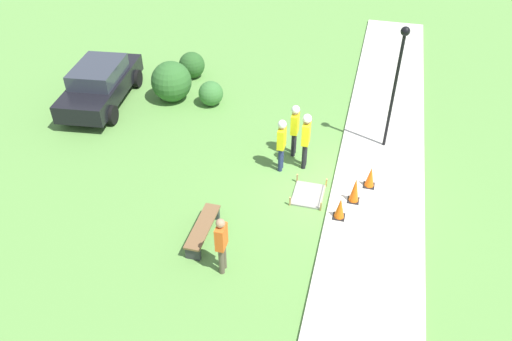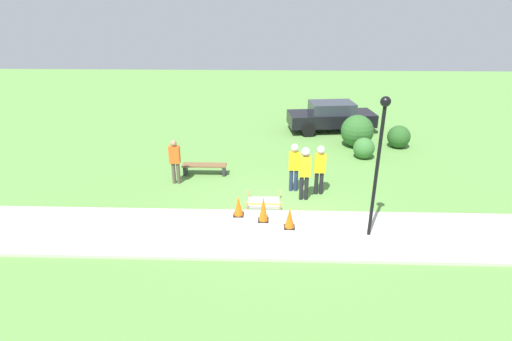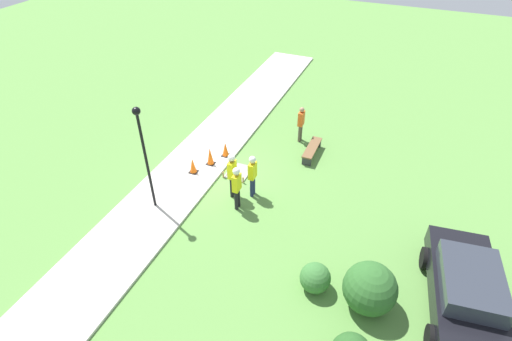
{
  "view_description": "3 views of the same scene",
  "coord_description": "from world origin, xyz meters",
  "px_view_note": "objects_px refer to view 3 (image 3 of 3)",
  "views": [
    {
      "loc": [
        -11.98,
        -0.71,
        9.85
      ],
      "look_at": [
        -1.0,
        2.16,
        1.01
      ],
      "focal_mm": 35.0,
      "sensor_mm": 36.0,
      "label": 1
    },
    {
      "loc": [
        -0.41,
        -11.75,
        6.53
      ],
      "look_at": [
        -0.83,
        1.15,
        1.04
      ],
      "focal_mm": 28.0,
      "sensor_mm": 36.0,
      "label": 2
    },
    {
      "loc": [
        11.58,
        6.5,
        10.32
      ],
      "look_at": [
        0.02,
        1.67,
        0.81
      ],
      "focal_mm": 28.0,
      "sensor_mm": 36.0,
      "label": 3
    }
  ],
  "objects_px": {
    "lamppost_near": "(143,146)",
    "bystander_in_orange_shirt": "(301,122)",
    "worker_supervisor": "(232,171)",
    "traffic_cone_far_patch": "(210,156)",
    "worker_assistant": "(237,184)",
    "traffic_cone_sidewalk_edge": "(193,165)",
    "worker_trainee": "(252,172)",
    "parked_car_black": "(466,292)",
    "park_bench": "(312,149)",
    "traffic_cone_near_patch": "(225,149)"
  },
  "relations": [
    {
      "from": "worker_trainee",
      "to": "traffic_cone_near_patch",
      "type": "bearing_deg",
      "value": -131.86
    },
    {
      "from": "traffic_cone_far_patch",
      "to": "worker_trainee",
      "type": "distance_m",
      "value": 2.73
    },
    {
      "from": "traffic_cone_sidewalk_edge",
      "to": "bystander_in_orange_shirt",
      "type": "bearing_deg",
      "value": 141.71
    },
    {
      "from": "park_bench",
      "to": "lamppost_near",
      "type": "xyz_separation_m",
      "value": [
        5.62,
        -4.52,
        2.49
      ]
    },
    {
      "from": "worker_assistant",
      "to": "lamppost_near",
      "type": "relative_size",
      "value": 0.45
    },
    {
      "from": "park_bench",
      "to": "bystander_in_orange_shirt",
      "type": "distance_m",
      "value": 1.47
    },
    {
      "from": "traffic_cone_near_patch",
      "to": "worker_assistant",
      "type": "relative_size",
      "value": 0.36
    },
    {
      "from": "worker_supervisor",
      "to": "parked_car_black",
      "type": "relative_size",
      "value": 0.41
    },
    {
      "from": "lamppost_near",
      "to": "bystander_in_orange_shirt",
      "type": "bearing_deg",
      "value": 150.98
    },
    {
      "from": "traffic_cone_near_patch",
      "to": "bystander_in_orange_shirt",
      "type": "distance_m",
      "value": 3.74
    },
    {
      "from": "worker_trainee",
      "to": "lamppost_near",
      "type": "bearing_deg",
      "value": -56.38
    },
    {
      "from": "worker_supervisor",
      "to": "worker_trainee",
      "type": "height_order",
      "value": "worker_supervisor"
    },
    {
      "from": "worker_supervisor",
      "to": "bystander_in_orange_shirt",
      "type": "xyz_separation_m",
      "value": [
        -4.82,
        1.21,
        -0.2
      ]
    },
    {
      "from": "worker_supervisor",
      "to": "traffic_cone_sidewalk_edge",
      "type": "bearing_deg",
      "value": -105.71
    },
    {
      "from": "traffic_cone_sidewalk_edge",
      "to": "worker_assistant",
      "type": "distance_m",
      "value": 2.92
    },
    {
      "from": "traffic_cone_far_patch",
      "to": "traffic_cone_sidewalk_edge",
      "type": "bearing_deg",
      "value": -25.65
    },
    {
      "from": "traffic_cone_far_patch",
      "to": "worker_assistant",
      "type": "relative_size",
      "value": 0.44
    },
    {
      "from": "traffic_cone_far_patch",
      "to": "lamppost_near",
      "type": "distance_m",
      "value": 3.98
    },
    {
      "from": "park_bench",
      "to": "worker_assistant",
      "type": "height_order",
      "value": "worker_assistant"
    },
    {
      "from": "worker_trainee",
      "to": "parked_car_black",
      "type": "distance_m",
      "value": 7.96
    },
    {
      "from": "traffic_cone_far_patch",
      "to": "worker_assistant",
      "type": "distance_m",
      "value": 3.03
    },
    {
      "from": "traffic_cone_far_patch",
      "to": "traffic_cone_near_patch",
      "type": "bearing_deg",
      "value": 158.14
    },
    {
      "from": "park_bench",
      "to": "parked_car_black",
      "type": "bearing_deg",
      "value": 46.12
    },
    {
      "from": "bystander_in_orange_shirt",
      "to": "traffic_cone_far_patch",
      "type": "bearing_deg",
      "value": -40.79
    },
    {
      "from": "traffic_cone_near_patch",
      "to": "worker_trainee",
      "type": "distance_m",
      "value": 2.91
    },
    {
      "from": "lamppost_near",
      "to": "park_bench",
      "type": "bearing_deg",
      "value": 141.16
    },
    {
      "from": "traffic_cone_near_patch",
      "to": "worker_assistant",
      "type": "height_order",
      "value": "worker_assistant"
    },
    {
      "from": "bystander_in_orange_shirt",
      "to": "worker_supervisor",
      "type": "bearing_deg",
      "value": -14.12
    },
    {
      "from": "worker_supervisor",
      "to": "park_bench",
      "type": "bearing_deg",
      "value": 151.62
    },
    {
      "from": "bystander_in_orange_shirt",
      "to": "park_bench",
      "type": "bearing_deg",
      "value": 41.86
    },
    {
      "from": "traffic_cone_sidewalk_edge",
      "to": "worker_trainee",
      "type": "bearing_deg",
      "value": 84.54
    },
    {
      "from": "park_bench",
      "to": "traffic_cone_sidewalk_edge",
      "type": "bearing_deg",
      "value": -52.24
    },
    {
      "from": "worker_supervisor",
      "to": "worker_assistant",
      "type": "xyz_separation_m",
      "value": [
        0.58,
        0.46,
        -0.07
      ]
    },
    {
      "from": "traffic_cone_near_patch",
      "to": "lamppost_near",
      "type": "distance_m",
      "value": 4.74
    },
    {
      "from": "bystander_in_orange_shirt",
      "to": "parked_car_black",
      "type": "distance_m",
      "value": 9.89
    },
    {
      "from": "worker_trainee",
      "to": "worker_supervisor",
      "type": "bearing_deg",
      "value": -65.0
    },
    {
      "from": "traffic_cone_sidewalk_edge",
      "to": "park_bench",
      "type": "height_order",
      "value": "traffic_cone_sidewalk_edge"
    },
    {
      "from": "traffic_cone_far_patch",
      "to": "worker_trainee",
      "type": "height_order",
      "value": "worker_trainee"
    },
    {
      "from": "worker_supervisor",
      "to": "traffic_cone_far_patch",
      "type": "bearing_deg",
      "value": -129.07
    },
    {
      "from": "lamppost_near",
      "to": "traffic_cone_sidewalk_edge",
      "type": "bearing_deg",
      "value": 172.36
    },
    {
      "from": "parked_car_black",
      "to": "worker_trainee",
      "type": "bearing_deg",
      "value": -114.77
    },
    {
      "from": "park_bench",
      "to": "worker_assistant",
      "type": "distance_m",
      "value": 4.79
    },
    {
      "from": "park_bench",
      "to": "worker_supervisor",
      "type": "height_order",
      "value": "worker_supervisor"
    },
    {
      "from": "lamppost_near",
      "to": "parked_car_black",
      "type": "xyz_separation_m",
      "value": [
        0.34,
        10.71,
        -1.98
      ]
    },
    {
      "from": "park_bench",
      "to": "bystander_in_orange_shirt",
      "type": "height_order",
      "value": "bystander_in_orange_shirt"
    },
    {
      "from": "bystander_in_orange_shirt",
      "to": "lamppost_near",
      "type": "xyz_separation_m",
      "value": [
        6.59,
        -3.65,
        1.81
      ]
    },
    {
      "from": "park_bench",
      "to": "parked_car_black",
      "type": "xyz_separation_m",
      "value": [
        5.95,
        6.19,
        0.5
      ]
    },
    {
      "from": "park_bench",
      "to": "lamppost_near",
      "type": "relative_size",
      "value": 0.43
    },
    {
      "from": "traffic_cone_sidewalk_edge",
      "to": "worker_trainee",
      "type": "relative_size",
      "value": 0.38
    },
    {
      "from": "parked_car_black",
      "to": "lamppost_near",
      "type": "bearing_deg",
      "value": -98.81
    }
  ]
}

